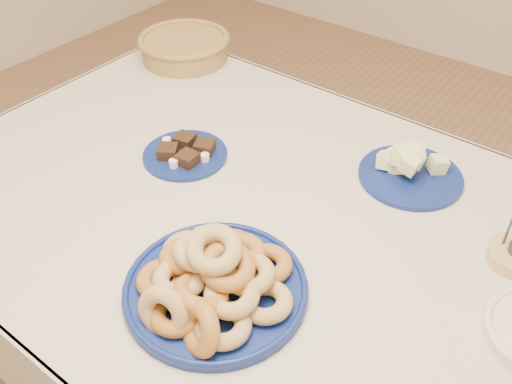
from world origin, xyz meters
TOP-DOWN VIEW (x-y plane):
  - dining_table at (0.00, 0.00)m, footprint 1.71×1.11m
  - donut_platter at (0.05, -0.25)m, footprint 0.37×0.37m
  - melon_plate at (0.18, 0.32)m, footprint 0.31×0.31m
  - brownie_plate at (-0.30, 0.05)m, footprint 0.27×0.27m
  - wicker_basket at (-0.67, 0.44)m, footprint 0.39×0.39m

SIDE VIEW (x-z plane):
  - dining_table at x=0.00m, z-range 0.27..1.02m
  - brownie_plate at x=-0.30m, z-range 0.74..0.78m
  - melon_plate at x=0.18m, z-range 0.73..0.82m
  - donut_platter at x=0.05m, z-range 0.71..0.87m
  - wicker_basket at x=-0.67m, z-range 0.75..0.83m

